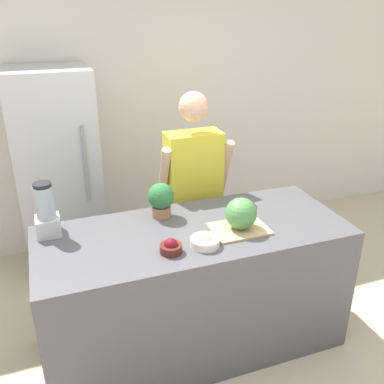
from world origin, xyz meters
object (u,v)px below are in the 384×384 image
object	(u,v)px
blender	(46,213)
bowl_cherries	(171,247)
refrigerator	(59,174)
person	(193,196)
watermelon	(241,213)
bowl_cream	(205,241)
potted_plant	(161,199)

from	to	relation	value
blender	bowl_cherries	bearing A→B (deg)	-35.17
blender	refrigerator	bearing A→B (deg)	83.14
person	watermelon	world-z (taller)	person
watermelon	refrigerator	bearing A→B (deg)	124.90
watermelon	bowl_cream	bearing A→B (deg)	-159.48
refrigerator	person	bearing A→B (deg)	-37.66
potted_plant	watermelon	bearing A→B (deg)	-39.78
bowl_cherries	bowl_cream	size ratio (longest dim) A/B	0.74
watermelon	blender	bearing A→B (deg)	163.03
refrigerator	bowl_cherries	distance (m)	1.68
blender	watermelon	bearing A→B (deg)	-16.97
refrigerator	bowl_cherries	xyz separation A→B (m)	(0.53, -1.59, 0.06)
person	bowl_cherries	bearing A→B (deg)	-118.14
refrigerator	blender	world-z (taller)	refrigerator
watermelon	person	bearing A→B (deg)	94.48
watermelon	bowl_cherries	size ratio (longest dim) A/B	1.54
potted_plant	blender	bearing A→B (deg)	179.96
bowl_cherries	potted_plant	world-z (taller)	potted_plant
potted_plant	refrigerator	bearing A→B (deg)	118.29
person	bowl_cream	bearing A→B (deg)	-105.55
blender	potted_plant	world-z (taller)	blender
person	watermelon	bearing A→B (deg)	-85.52
person	blender	world-z (taller)	person
bowl_cherries	blender	xyz separation A→B (m)	(-0.66, 0.47, 0.12)
person	bowl_cherries	size ratio (longest dim) A/B	12.72
person	refrigerator	bearing A→B (deg)	142.34
refrigerator	blender	bearing A→B (deg)	-96.86
watermelon	potted_plant	distance (m)	0.56
watermelon	potted_plant	bearing A→B (deg)	140.22
refrigerator	bowl_cherries	bearing A→B (deg)	-71.66
refrigerator	blender	size ratio (longest dim) A/B	5.13
watermelon	bowl_cream	xyz separation A→B (m)	(-0.29, -0.11, -0.08)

